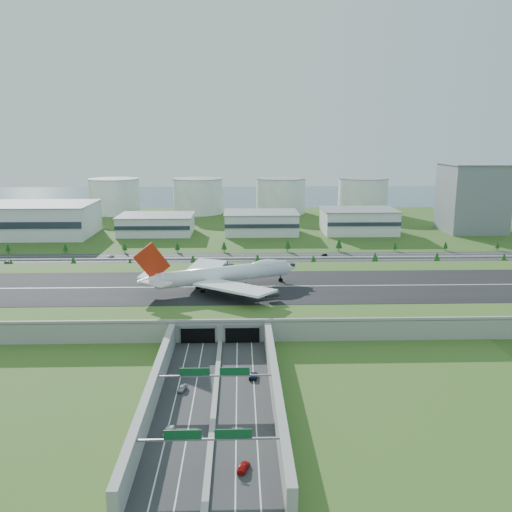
{
  "coord_description": "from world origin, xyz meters",
  "views": [
    {
      "loc": [
        7.91,
        -246.38,
        77.59
      ],
      "look_at": [
        16.3,
        35.0,
        15.21
      ],
      "focal_mm": 38.0,
      "sensor_mm": 36.0,
      "label": 1
    }
  ],
  "objects_px": {
    "office_tower": "(472,198)",
    "fuel_tank_a": "(115,196)",
    "car_0": "(182,388)",
    "car_4": "(8,262)",
    "boeing_747": "(222,274)",
    "car_3": "(243,467)",
    "car_2": "(253,375)",
    "car_7": "(111,256)",
    "car_1": "(169,431)",
    "car_6": "(504,259)",
    "car_5": "(324,255)"
  },
  "relations": [
    {
      "from": "office_tower",
      "to": "fuel_tank_a",
      "type": "bearing_deg",
      "value": 160.23
    },
    {
      "from": "car_0",
      "to": "car_4",
      "type": "bearing_deg",
      "value": 144.71
    },
    {
      "from": "office_tower",
      "to": "car_4",
      "type": "bearing_deg",
      "value": -162.21
    },
    {
      "from": "boeing_747",
      "to": "car_4",
      "type": "xyz_separation_m",
      "value": [
        -136.85,
        89.3,
        -14.17
      ]
    },
    {
      "from": "fuel_tank_a",
      "to": "car_3",
      "type": "height_order",
      "value": "fuel_tank_a"
    },
    {
      "from": "car_0",
      "to": "car_2",
      "type": "distance_m",
      "value": 23.91
    },
    {
      "from": "car_3",
      "to": "car_7",
      "type": "bearing_deg",
      "value": -50.97
    },
    {
      "from": "car_1",
      "to": "car_0",
      "type": "bearing_deg",
      "value": 100.84
    },
    {
      "from": "car_3",
      "to": "office_tower",
      "type": "bearing_deg",
      "value": -101.39
    },
    {
      "from": "car_2",
      "to": "car_6",
      "type": "bearing_deg",
      "value": -127.55
    },
    {
      "from": "fuel_tank_a",
      "to": "car_6",
      "type": "height_order",
      "value": "fuel_tank_a"
    },
    {
      "from": "boeing_747",
      "to": "car_0",
      "type": "distance_m",
      "value": 89.3
    },
    {
      "from": "office_tower",
      "to": "car_3",
      "type": "distance_m",
      "value": 379.77
    },
    {
      "from": "fuel_tank_a",
      "to": "boeing_747",
      "type": "xyz_separation_m",
      "value": [
        119.5,
        -312.56,
        -2.48
      ]
    },
    {
      "from": "car_1",
      "to": "car_3",
      "type": "distance_m",
      "value": 25.91
    },
    {
      "from": "car_0",
      "to": "fuel_tank_a",
      "type": "bearing_deg",
      "value": 124.37
    },
    {
      "from": "office_tower",
      "to": "car_7",
      "type": "bearing_deg",
      "value": -161.62
    },
    {
      "from": "boeing_747",
      "to": "car_2",
      "type": "bearing_deg",
      "value": -103.41
    },
    {
      "from": "car_0",
      "to": "car_7",
      "type": "relative_size",
      "value": 1.05
    },
    {
      "from": "office_tower",
      "to": "car_0",
      "type": "bearing_deg",
      "value": -126.42
    },
    {
      "from": "boeing_747",
      "to": "car_7",
      "type": "height_order",
      "value": "boeing_747"
    },
    {
      "from": "car_2",
      "to": "car_3",
      "type": "relative_size",
      "value": 1.05
    },
    {
      "from": "car_5",
      "to": "car_6",
      "type": "height_order",
      "value": "car_5"
    },
    {
      "from": "office_tower",
      "to": "car_2",
      "type": "distance_m",
      "value": 335.55
    },
    {
      "from": "car_4",
      "to": "car_6",
      "type": "bearing_deg",
      "value": -92.24
    },
    {
      "from": "boeing_747",
      "to": "car_4",
      "type": "relative_size",
      "value": 17.83
    },
    {
      "from": "fuel_tank_a",
      "to": "car_5",
      "type": "bearing_deg",
      "value": -48.44
    },
    {
      "from": "car_1",
      "to": "car_4",
      "type": "bearing_deg",
      "value": 135.3
    },
    {
      "from": "boeing_747",
      "to": "car_3",
      "type": "relative_size",
      "value": 14.31
    },
    {
      "from": "car_0",
      "to": "car_7",
      "type": "distance_m",
      "value": 204.31
    },
    {
      "from": "boeing_747",
      "to": "fuel_tank_a",
      "type": "bearing_deg",
      "value": 88.58
    },
    {
      "from": "car_6",
      "to": "car_7",
      "type": "bearing_deg",
      "value": 69.78
    },
    {
      "from": "office_tower",
      "to": "car_0",
      "type": "relative_size",
      "value": 11.56
    },
    {
      "from": "office_tower",
      "to": "car_2",
      "type": "relative_size",
      "value": 9.83
    },
    {
      "from": "car_0",
      "to": "car_1",
      "type": "distance_m",
      "value": 24.88
    },
    {
      "from": "car_3",
      "to": "car_6",
      "type": "height_order",
      "value": "car_3"
    },
    {
      "from": "car_3",
      "to": "car_4",
      "type": "distance_m",
      "value": 262.61
    },
    {
      "from": "car_1",
      "to": "car_3",
      "type": "xyz_separation_m",
      "value": [
        19.79,
        -16.72,
        0.0
      ]
    },
    {
      "from": "car_7",
      "to": "car_4",
      "type": "bearing_deg",
      "value": -73.98
    },
    {
      "from": "car_2",
      "to": "car_5",
      "type": "distance_m",
      "value": 191.59
    },
    {
      "from": "boeing_747",
      "to": "car_3",
      "type": "xyz_separation_m",
      "value": [
        8.82,
        -129.21,
        -14.13
      ]
    },
    {
      "from": "car_1",
      "to": "car_5",
      "type": "xyz_separation_m",
      "value": [
        75.17,
        217.89,
        -0.1
      ]
    },
    {
      "from": "car_0",
      "to": "car_2",
      "type": "height_order",
      "value": "car_0"
    },
    {
      "from": "car_0",
      "to": "car_5",
      "type": "relative_size",
      "value": 1.17
    },
    {
      "from": "boeing_747",
      "to": "car_4",
      "type": "height_order",
      "value": "boeing_747"
    },
    {
      "from": "car_2",
      "to": "car_5",
      "type": "xyz_separation_m",
      "value": [
        51.76,
        184.46,
        -0.11
      ]
    },
    {
      "from": "office_tower",
      "to": "car_5",
      "type": "bearing_deg",
      "value": -145.94
    },
    {
      "from": "office_tower",
      "to": "car_7",
      "type": "relative_size",
      "value": 12.09
    },
    {
      "from": "car_3",
      "to": "car_4",
      "type": "relative_size",
      "value": 1.25
    },
    {
      "from": "office_tower",
      "to": "car_6",
      "type": "height_order",
      "value": "office_tower"
    }
  ]
}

